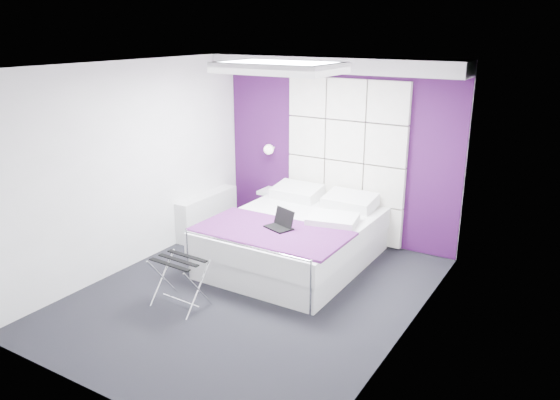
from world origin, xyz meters
name	(u,v)px	position (x,y,z in m)	size (l,w,h in m)	color
floor	(253,293)	(0.00, 0.00, 0.00)	(4.40, 4.40, 0.00)	black
ceiling	(249,65)	(0.00, 0.00, 2.60)	(4.40, 4.40, 0.00)	white
wall_back	(337,150)	(0.00, 2.20, 1.30)	(3.60, 3.60, 0.00)	silver
wall_left	(133,166)	(-1.80, 0.00, 1.30)	(4.40, 4.40, 0.00)	silver
wall_right	(410,215)	(1.80, 0.00, 1.30)	(4.40, 4.40, 0.00)	silver
accent_wall	(337,150)	(0.00, 2.19, 1.30)	(3.58, 0.02, 2.58)	#3A0F42
soffit	(332,64)	(0.00, 1.95, 2.50)	(3.58, 0.50, 0.20)	silver
headboard	(345,161)	(0.15, 2.14, 1.17)	(1.80, 0.08, 2.30)	silver
skylight	(279,67)	(0.00, 0.60, 2.55)	(1.36, 0.86, 0.12)	white
wall_lamp	(270,149)	(-1.05, 2.06, 1.22)	(0.15, 0.15, 0.15)	white
radiator	(207,213)	(-1.69, 1.30, 0.30)	(0.22, 1.20, 0.60)	silver
bed	(295,239)	(-0.02, 1.03, 0.33)	(1.85, 2.24, 0.78)	silver
nightstand	(276,192)	(-0.93, 2.02, 0.57)	(0.47, 0.36, 0.05)	silver
luggage_rack	(180,283)	(-0.52, -0.65, 0.28)	(0.56, 0.41, 0.55)	silver
laptop	(281,223)	(0.02, 0.60, 0.69)	(0.33, 0.23, 0.24)	black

